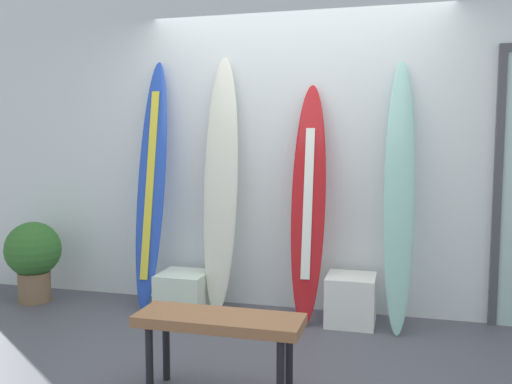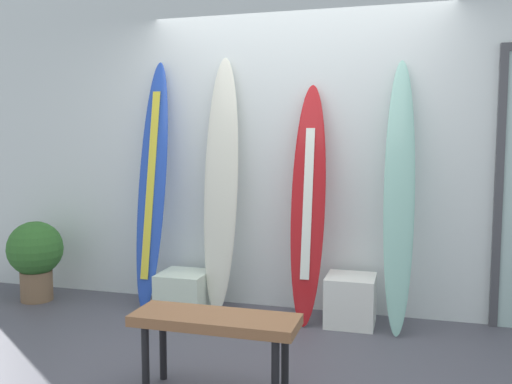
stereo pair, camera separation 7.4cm
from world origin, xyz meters
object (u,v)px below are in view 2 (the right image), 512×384
surfboard_cobalt (152,186)px  surfboard_seafoam (399,197)px  potted_plant (35,254)px  surfboard_ivory (221,186)px  display_block_center (351,300)px  display_block_left (184,291)px  surfboard_crimson (308,205)px  bench (215,326)px

surfboard_cobalt → surfboard_seafoam: size_ratio=1.03×
potted_plant → surfboard_ivory: bearing=7.7°
surfboard_cobalt → display_block_center: (1.71, -0.03, -0.86)m
surfboard_cobalt → display_block_left: (0.30, -0.04, -0.89)m
surfboard_ivory → surfboard_cobalt: bearing=-173.6°
surfboard_ivory → display_block_center: (1.11, -0.09, -0.86)m
surfboard_seafoam → potted_plant: surfboard_seafoam is taller
surfboard_cobalt → surfboard_ivory: 0.61m
surfboard_ivory → display_block_center: bearing=-4.9°
surfboard_crimson → surfboard_seafoam: (0.70, -0.00, 0.09)m
surfboard_cobalt → surfboard_seafoam: surfboard_cobalt is taller
surfboard_cobalt → bench: size_ratio=2.24×
surfboard_ivory → potted_plant: (-1.69, -0.23, -0.63)m
surfboard_cobalt → bench: (1.10, -1.45, -0.64)m
display_block_left → display_block_center: 1.41m
surfboard_ivory → surfboard_crimson: surfboard_ivory is taller
surfboard_crimson → surfboard_seafoam: size_ratio=0.92×
surfboard_ivory → surfboard_crimson: 0.77m
surfboard_cobalt → bench: 1.93m
surfboard_seafoam → display_block_left: size_ratio=5.16×
surfboard_cobalt → surfboard_crimson: 1.36m
display_block_center → surfboard_seafoam: bearing=2.5°
surfboard_ivory → display_block_left: size_ratio=5.34×
bench → surfboard_cobalt: bearing=127.2°
surfboard_seafoam → display_block_center: (-0.35, -0.01, -0.82)m
surfboard_seafoam → display_block_center: bearing=-177.5°
surfboard_ivory → display_block_center: surfboard_ivory is taller
display_block_left → potted_plant: (-1.38, -0.12, 0.26)m
surfboard_ivory → display_block_center: size_ratio=5.55×
potted_plant → bench: 2.54m
display_block_left → potted_plant: potted_plant is taller
surfboard_ivory → surfboard_seafoam: (1.45, -0.08, -0.04)m
surfboard_ivory → potted_plant: bearing=-172.3°
bench → surfboard_seafoam: bearing=56.4°
surfboard_ivory → potted_plant: 1.81m
surfboard_seafoam → bench: 1.83m
surfboard_cobalt → surfboard_ivory: bearing=6.4°
potted_plant → surfboard_seafoam: bearing=2.7°
display_block_center → bench: size_ratio=0.41×
surfboard_cobalt → display_block_left: 0.94m
surfboard_cobalt → potted_plant: surfboard_cobalt is taller
potted_plant → display_block_left: bearing=4.9°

